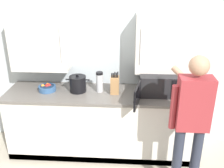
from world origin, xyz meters
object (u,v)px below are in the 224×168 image
object	(u,v)px
microwave_oven	(158,83)
person_figure	(191,118)
knife_block	(115,85)
thermos_flask	(100,82)
fruit_bowl	(47,88)
stock_pot	(78,84)

from	to	relation	value
microwave_oven	person_figure	xyz separation A→B (m)	(0.27, -0.79, -0.05)
knife_block	person_figure	size ratio (longest dim) A/B	0.18
thermos_flask	fruit_bowl	distance (m)	0.73
microwave_oven	person_figure	bearing A→B (deg)	-71.36
fruit_bowl	stock_pot	distance (m)	0.43
microwave_oven	person_figure	distance (m)	0.84
thermos_flask	fruit_bowl	size ratio (longest dim) A/B	1.19
thermos_flask	knife_block	bearing A→B (deg)	-7.37
microwave_oven	stock_pot	world-z (taller)	microwave_oven
microwave_oven	fruit_bowl	xyz separation A→B (m)	(-1.50, -0.02, -0.10)
stock_pot	fruit_bowl	bearing A→B (deg)	-179.61
microwave_oven	person_figure	size ratio (longest dim) A/B	0.47
fruit_bowl	person_figure	bearing A→B (deg)	-23.80
knife_block	fruit_bowl	size ratio (longest dim) A/B	1.31
knife_block	thermos_flask	size ratio (longest dim) A/B	1.10
stock_pot	person_figure	world-z (taller)	person_figure
fruit_bowl	person_figure	distance (m)	1.93
fruit_bowl	microwave_oven	bearing A→B (deg)	0.63
thermos_flask	person_figure	bearing A→B (deg)	-37.26
knife_block	thermos_flask	bearing A→B (deg)	172.63
stock_pot	knife_block	bearing A→B (deg)	-1.49
microwave_oven	thermos_flask	size ratio (longest dim) A/B	2.86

